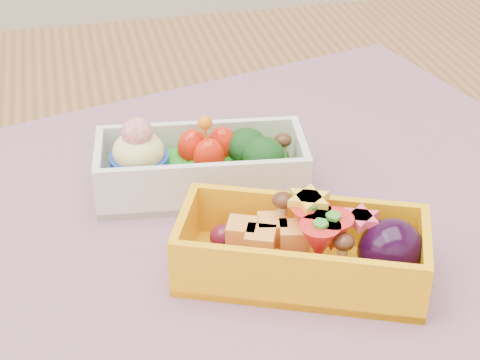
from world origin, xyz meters
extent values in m
cube|color=brown|center=(0.00, 0.00, 0.73)|extent=(1.20, 0.80, 0.04)
cube|color=gray|center=(-0.01, -0.03, 0.75)|extent=(0.69, 0.59, 0.00)
cube|color=silver|center=(-0.02, 0.02, 0.77)|extent=(0.17, 0.09, 0.04)
ellipsoid|color=green|center=(-0.02, 0.02, 0.77)|extent=(0.15, 0.08, 0.02)
cylinder|color=#163EA5|center=(-0.07, 0.02, 0.77)|extent=(0.04, 0.04, 0.03)
sphere|color=red|center=(-0.07, 0.02, 0.81)|extent=(0.02, 0.02, 0.02)
ellipsoid|color=red|center=(-0.03, 0.03, 0.79)|extent=(0.02, 0.02, 0.03)
ellipsoid|color=red|center=(-0.02, 0.01, 0.79)|extent=(0.02, 0.02, 0.03)
ellipsoid|color=red|center=(0.00, 0.03, 0.79)|extent=(0.02, 0.02, 0.03)
sphere|color=orange|center=(-0.02, 0.02, 0.81)|extent=(0.01, 0.01, 0.01)
ellipsoid|color=black|center=(0.01, 0.02, 0.79)|extent=(0.03, 0.03, 0.03)
ellipsoid|color=black|center=(0.02, 0.01, 0.79)|extent=(0.03, 0.03, 0.03)
ellipsoid|color=#3F2111|center=(0.04, 0.02, 0.79)|extent=(0.01, 0.01, 0.01)
cube|color=#FCAC0C|center=(0.02, -0.10, 0.77)|extent=(0.18, 0.13, 0.04)
ellipsoid|color=#5A1027|center=(-0.01, -0.09, 0.77)|extent=(0.09, 0.07, 0.02)
cube|color=orange|center=(0.00, -0.09, 0.78)|extent=(0.05, 0.05, 0.02)
cone|color=red|center=(0.03, -0.09, 0.79)|extent=(0.03, 0.03, 0.03)
cone|color=red|center=(0.04, -0.10, 0.79)|extent=(0.03, 0.03, 0.03)
cone|color=red|center=(0.03, -0.11, 0.79)|extent=(0.03, 0.03, 0.03)
cylinder|color=yellow|center=(0.03, -0.08, 0.80)|extent=(0.03, 0.03, 0.01)
cylinder|color=#E53F5B|center=(0.06, -0.10, 0.80)|extent=(0.03, 0.03, 0.01)
ellipsoid|color=#3F2111|center=(0.01, -0.08, 0.79)|extent=(0.01, 0.01, 0.01)
ellipsoid|color=#3F2111|center=(0.04, -0.12, 0.79)|extent=(0.01, 0.01, 0.01)
ellipsoid|color=black|center=(0.07, -0.12, 0.78)|extent=(0.04, 0.04, 0.05)
camera|label=1|loc=(-0.11, -0.48, 1.09)|focal=58.63mm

